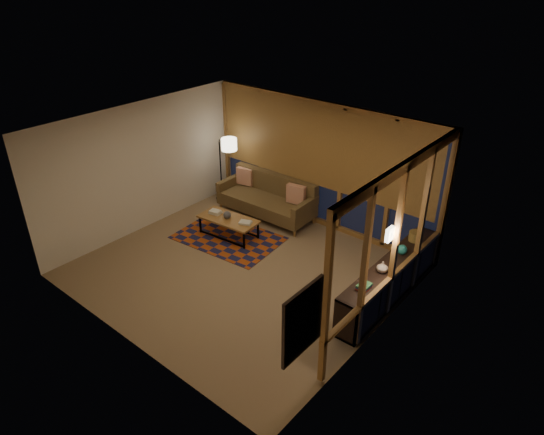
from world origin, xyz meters
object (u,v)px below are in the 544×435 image
Objects in this scene: sofa at (266,198)px; coffee_table at (229,227)px; bookshelf at (390,280)px; floor_lamp at (221,167)px.

sofa is 1.75× the size of coffee_table.
sofa is 0.76× the size of bookshelf.
sofa reaches higher than bookshelf.
coffee_table is (-0.02, -1.19, -0.24)m from sofa.
sofa is at bearing 165.16° from bookshelf.
bookshelf reaches higher than coffee_table.
floor_lamp reaches higher than sofa.
floor_lamp is (-1.40, 0.00, 0.36)m from sofa.
coffee_table is 3.57m from bookshelf.
bookshelf is at bearing -1.52° from coffee_table.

